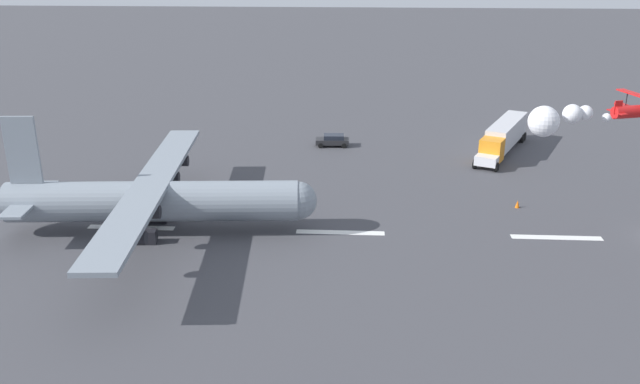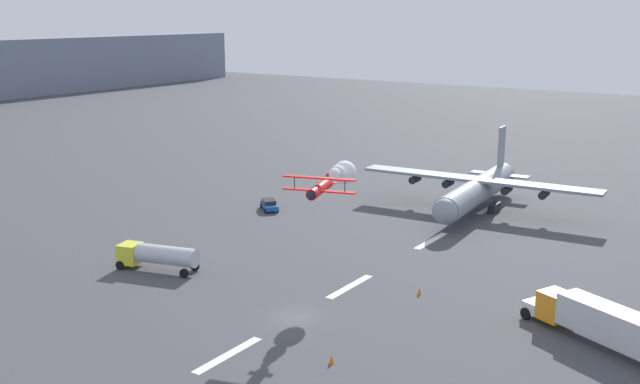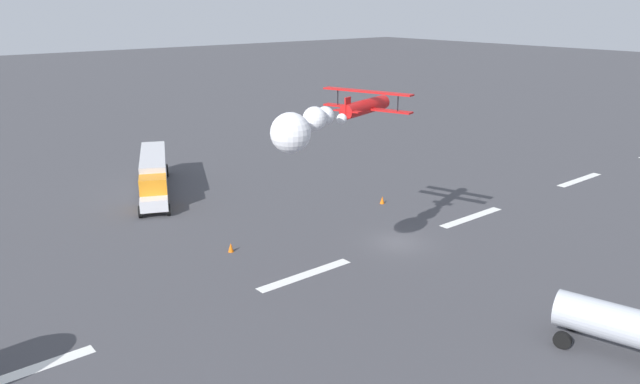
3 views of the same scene
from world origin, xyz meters
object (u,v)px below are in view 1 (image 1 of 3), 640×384
at_px(followme_car_yellow, 333,140).
at_px(traffic_cone_far, 517,204).
at_px(stunt_biplane_red, 579,117).
at_px(semi_truck_orange, 504,136).
at_px(cargo_transport_plane, 163,199).

height_order(followme_car_yellow, traffic_cone_far, followme_car_yellow).
distance_m(stunt_biplane_red, traffic_cone_far, 14.31).
bearing_deg(semi_truck_orange, cargo_transport_plane, 36.98).
bearing_deg(stunt_biplane_red, cargo_transport_plane, -1.53).
bearing_deg(cargo_transport_plane, stunt_biplane_red, 178.47).
xyz_separation_m(semi_truck_orange, followme_car_yellow, (21.22, -1.46, -1.33)).
relative_size(cargo_transport_plane, traffic_cone_far, 45.93).
relative_size(cargo_transport_plane, stunt_biplane_red, 2.57).
distance_m(stunt_biplane_red, followme_car_yellow, 37.25).
distance_m(semi_truck_orange, traffic_cone_far, 18.82).
bearing_deg(followme_car_yellow, cargo_transport_plane, 63.44).
relative_size(semi_truck_orange, traffic_cone_far, 20.55).
distance_m(cargo_transport_plane, traffic_cone_far, 34.10).
bearing_deg(followme_car_yellow, stunt_biplane_red, 125.95).
relative_size(semi_truck_orange, followme_car_yellow, 3.58).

